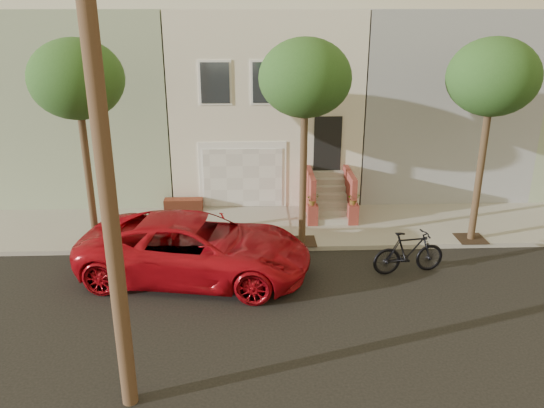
{
  "coord_description": "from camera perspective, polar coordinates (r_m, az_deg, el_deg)",
  "views": [
    {
      "loc": [
        -0.6,
        -11.77,
        7.18
      ],
      "look_at": [
        0.01,
        3.0,
        1.78
      ],
      "focal_mm": 35.42,
      "sensor_mm": 36.0,
      "label": 1
    }
  ],
  "objects": [
    {
      "name": "motorcycle",
      "position": [
        15.83,
        14.35,
        -5.0
      ],
      "size": [
        2.2,
        0.93,
        1.28
      ],
      "primitive_type": "imported",
      "rotation": [
        0.0,
        0.0,
        1.73
      ],
      "color": "black",
      "rests_on": "ground"
    },
    {
      "name": "tree_mid",
      "position": [
        15.87,
        3.55,
        13.08
      ],
      "size": [
        2.7,
        2.57,
        6.3
      ],
      "color": "#2D2116",
      "rests_on": "sidewalk"
    },
    {
      "name": "ground",
      "position": [
        13.8,
        0.49,
        -11.27
      ],
      "size": [
        90.0,
        90.0,
        0.0
      ],
      "primitive_type": "plane",
      "color": "black",
      "rests_on": "ground"
    },
    {
      "name": "pickup_truck",
      "position": [
        15.17,
        -8.08,
        -4.63
      ],
      "size": [
        6.8,
        3.97,
        1.78
      ],
      "primitive_type": "imported",
      "rotation": [
        0.0,
        0.0,
        1.41
      ],
      "color": "#A90B14",
      "rests_on": "ground"
    },
    {
      "name": "tree_right",
      "position": [
        17.31,
        22.42,
        12.24
      ],
      "size": [
        2.7,
        2.57,
        6.3
      ],
      "color": "#2D2116",
      "rests_on": "sidewalk"
    },
    {
      "name": "house_row",
      "position": [
        23.24,
        -0.85,
        11.33
      ],
      "size": [
        33.1,
        11.7,
        7.0
      ],
      "color": "beige",
      "rests_on": "sidewalk"
    },
    {
      "name": "sidewalk",
      "position": [
        18.55,
        -0.32,
        -2.44
      ],
      "size": [
        40.0,
        3.7,
        0.15
      ],
      "primitive_type": "cube",
      "color": "gray",
      "rests_on": "ground"
    },
    {
      "name": "tree_left",
      "position": [
        16.53,
        -20.05,
        12.22
      ],
      "size": [
        2.7,
        2.57,
        6.3
      ],
      "color": "#2D2116",
      "rests_on": "sidewalk"
    }
  ]
}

